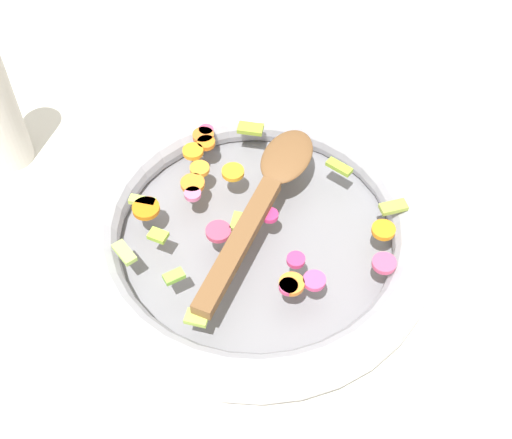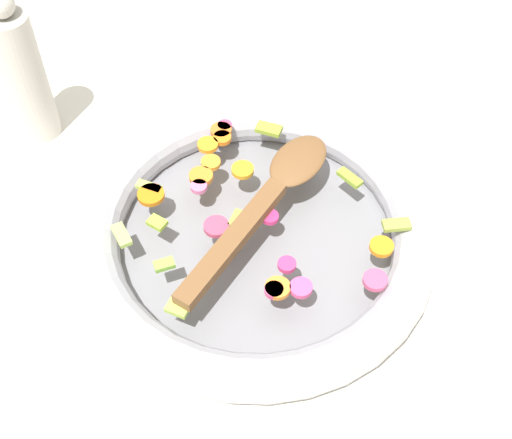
% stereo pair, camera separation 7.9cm
% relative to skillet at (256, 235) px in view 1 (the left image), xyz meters
% --- Properties ---
extents(ground_plane, '(4.00, 4.00, 0.00)m').
position_rel_skillet_xyz_m(ground_plane, '(0.00, 0.00, -0.02)').
color(ground_plane, silver).
extents(skillet, '(0.41, 0.41, 0.05)m').
position_rel_skillet_xyz_m(skillet, '(0.00, 0.00, 0.00)').
color(skillet, slate).
rests_on(skillet, ground_plane).
extents(chopped_vegetables, '(0.28, 0.33, 0.01)m').
position_rel_skillet_xyz_m(chopped_vegetables, '(-0.02, -0.01, 0.03)').
color(chopped_vegetables, orange).
rests_on(chopped_vegetables, skillet).
extents(wooden_spoon, '(0.25, 0.19, 0.01)m').
position_rel_skillet_xyz_m(wooden_spoon, '(-0.02, 0.02, 0.04)').
color(wooden_spoon, brown).
rests_on(wooden_spoon, chopped_vegetables).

